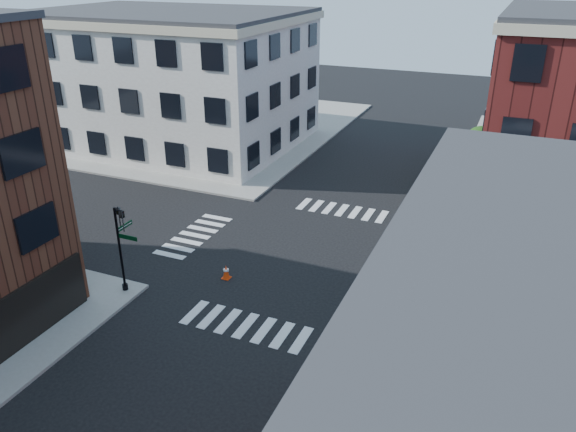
# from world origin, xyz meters

# --- Properties ---
(ground) EXTENTS (120.00, 120.00, 0.00)m
(ground) POSITION_xyz_m (0.00, 0.00, 0.00)
(ground) COLOR black
(ground) RESTS_ON ground
(sidewalk_nw) EXTENTS (30.00, 30.00, 0.15)m
(sidewalk_nw) POSITION_xyz_m (-21.00, 21.00, 0.07)
(sidewalk_nw) COLOR gray
(sidewalk_nw) RESTS_ON ground
(building_nw) EXTENTS (22.00, 16.00, 11.00)m
(building_nw) POSITION_xyz_m (-19.00, 16.00, 5.50)
(building_nw) COLOR beige
(building_nw) RESTS_ON ground
(tree_near) EXTENTS (2.69, 2.69, 4.49)m
(tree_near) POSITION_xyz_m (7.56, 9.98, 3.16)
(tree_near) COLOR black
(tree_near) RESTS_ON ground
(tree_far) EXTENTS (2.43, 2.43, 4.07)m
(tree_far) POSITION_xyz_m (7.56, 15.98, 2.87)
(tree_far) COLOR black
(tree_far) RESTS_ON ground
(signal_pole) EXTENTS (1.29, 1.24, 4.60)m
(signal_pole) POSITION_xyz_m (-6.72, -6.68, 2.86)
(signal_pole) COLOR black
(signal_pole) RESTS_ON ground
(box_truck) EXTENTS (8.49, 3.52, 3.75)m
(box_truck) POSITION_xyz_m (10.48, -3.24, 1.95)
(box_truck) COLOR white
(box_truck) RESTS_ON ground
(traffic_cone) EXTENTS (0.44, 0.44, 0.77)m
(traffic_cone) POSITION_xyz_m (-2.83, -3.67, 0.37)
(traffic_cone) COLOR #FD3E0B
(traffic_cone) RESTS_ON ground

